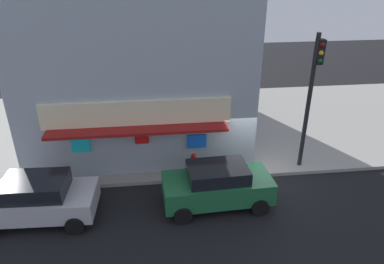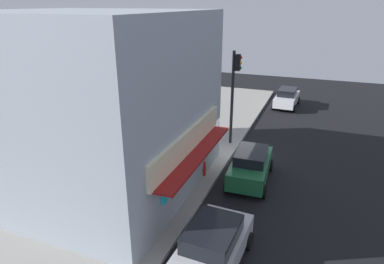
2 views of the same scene
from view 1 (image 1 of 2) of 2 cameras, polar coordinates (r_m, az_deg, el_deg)
ground_plane at (r=15.77m, az=9.63°, el=-7.12°), size 50.52×50.52×0.00m
sidewalk at (r=20.23m, az=5.69°, el=1.28°), size 33.68×10.62×0.16m
corner_building at (r=18.70m, az=-8.58°, el=12.40°), size 9.80×10.66×8.07m
traffic_light at (r=15.28m, az=18.38°, el=6.79°), size 0.32×0.58×5.78m
fire_hydrant at (r=15.64m, az=0.22°, el=-4.65°), size 0.48×0.24×0.81m
trash_can at (r=16.74m, az=4.32°, el=-2.56°), size 0.60×0.60×0.75m
pedestrian at (r=16.46m, az=9.01°, el=-0.93°), size 0.47×0.49×1.81m
potted_plant_by_doorway at (r=16.51m, az=-13.64°, el=-3.25°), size 0.60×0.60×0.86m
parked_car_green at (r=13.63m, az=3.98°, el=-8.33°), size 4.11×2.13×1.67m
parked_car_silver at (r=14.06m, az=-23.12°, el=-9.61°), size 4.08×2.21×1.64m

